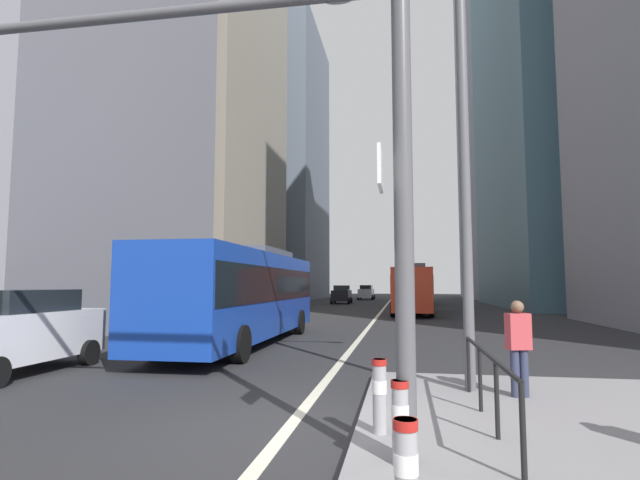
% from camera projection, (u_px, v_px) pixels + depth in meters
% --- Properties ---
extents(ground_plane, '(160.00, 160.00, 0.00)m').
position_uv_depth(ground_plane, '(373.00, 322.00, 26.57)').
color(ground_plane, '#28282B').
extents(lane_centre_line, '(0.20, 80.00, 0.01)m').
position_uv_depth(lane_centre_line, '(381.00, 312.00, 36.39)').
color(lane_centre_line, beige).
rests_on(lane_centre_line, ground).
extents(office_tower_left_mid, '(10.03, 18.89, 41.64)m').
position_uv_depth(office_tower_left_mid, '(212.00, 87.00, 46.39)').
color(office_tower_left_mid, gray).
rests_on(office_tower_left_mid, ground).
extents(office_tower_left_far, '(12.00, 19.79, 39.00)m').
position_uv_depth(office_tower_left_far, '(279.00, 164.00, 71.07)').
color(office_tower_left_far, slate).
rests_on(office_tower_left_far, ground).
extents(office_tower_right_mid, '(13.08, 23.80, 40.09)m').
position_uv_depth(office_tower_right_mid, '(563.00, 95.00, 46.37)').
color(office_tower_right_mid, slate).
rests_on(office_tower_right_mid, ground).
extents(office_tower_right_far, '(11.67, 21.25, 53.60)m').
position_uv_depth(office_tower_right_far, '(505.00, 117.00, 72.29)').
color(office_tower_right_far, slate).
rests_on(office_tower_right_far, ground).
extents(city_bus_blue_oncoming, '(2.74, 11.79, 3.40)m').
position_uv_depth(city_bus_blue_oncoming, '(243.00, 291.00, 16.86)').
color(city_bus_blue_oncoming, '#14389E').
rests_on(city_bus_blue_oncoming, ground).
extents(sedan_white_oncoming, '(2.07, 4.31, 1.94)m').
position_uv_depth(sedan_white_oncoming, '(15.00, 331.00, 11.31)').
color(sedan_white_oncoming, silver).
rests_on(sedan_white_oncoming, ground).
extents(city_bus_red_receding, '(2.77, 11.29, 3.40)m').
position_uv_depth(city_bus_red_receding, '(411.00, 287.00, 34.27)').
color(city_bus_red_receding, red).
rests_on(city_bus_red_receding, ground).
extents(city_bus_red_distant, '(2.83, 11.59, 3.40)m').
position_uv_depth(city_bus_red_distant, '(414.00, 286.00, 50.70)').
color(city_bus_red_distant, red).
rests_on(city_bus_red_distant, ground).
extents(car_oncoming_mid, '(2.14, 4.60, 1.94)m').
position_uv_depth(car_oncoming_mid, '(366.00, 292.00, 65.40)').
color(car_oncoming_mid, silver).
rests_on(car_oncoming_mid, ground).
extents(car_receding_near, '(2.19, 4.23, 1.94)m').
position_uv_depth(car_receding_near, '(411.00, 293.00, 62.64)').
color(car_receding_near, '#B2A899').
rests_on(car_receding_near, ground).
extents(car_receding_far, '(2.17, 4.08, 1.94)m').
position_uv_depth(car_receding_far, '(415.00, 292.00, 64.44)').
color(car_receding_far, maroon).
rests_on(car_receding_far, ground).
extents(car_oncoming_far, '(2.09, 4.33, 1.94)m').
position_uv_depth(car_oncoming_far, '(342.00, 294.00, 52.05)').
color(car_oncoming_far, black).
rests_on(car_oncoming_far, ground).
extents(traffic_signal_gantry, '(6.33, 0.65, 6.00)m').
position_uv_depth(traffic_signal_gantry, '(227.00, 117.00, 5.97)').
color(traffic_signal_gantry, '#515156').
rests_on(traffic_signal_gantry, median_island).
extents(street_lamp_post, '(5.50, 0.32, 8.00)m').
position_uv_depth(street_lamp_post, '(463.00, 116.00, 9.31)').
color(street_lamp_post, '#56565B').
rests_on(street_lamp_post, median_island).
extents(bollard_left, '(0.20, 0.20, 0.88)m').
position_uv_depth(bollard_left, '(406.00, 471.00, 3.74)').
color(bollard_left, '#99999E').
rests_on(bollard_left, median_island).
extents(bollard_right, '(0.20, 0.20, 0.88)m').
position_uv_depth(bollard_right, '(400.00, 417.00, 5.23)').
color(bollard_right, '#99999E').
rests_on(bollard_right, median_island).
extents(bollard_back, '(0.20, 0.20, 0.94)m').
position_uv_depth(bollard_back, '(380.00, 392.00, 6.33)').
color(bollard_back, '#99999E').
rests_on(bollard_back, median_island).
extents(pedestrian_railing, '(0.06, 4.10, 0.98)m').
position_uv_depth(pedestrian_railing, '(487.00, 371.00, 6.78)').
color(pedestrian_railing, black).
rests_on(pedestrian_railing, median_island).
extents(pedestrian_waiting, '(0.43, 0.33, 1.64)m').
position_uv_depth(pedestrian_waiting, '(518.00, 343.00, 8.39)').
color(pedestrian_waiting, '#2D334C').
rests_on(pedestrian_waiting, median_island).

